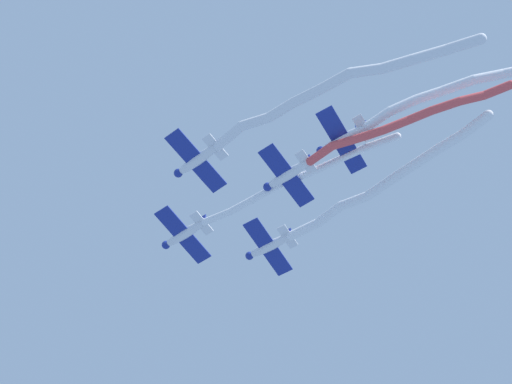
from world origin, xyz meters
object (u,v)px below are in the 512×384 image
Objects in this scene: airplane_right_wing at (269,246)px; airplane_slot at (287,175)px; airplane_lead at (184,234)px; airplane_trail at (342,140)px; airplane_left_wing at (197,160)px.

airplane_slot is at bearing 131.75° from airplane_right_wing.
airplane_lead is 1.01× the size of airplane_trail.
airplane_right_wing is at bearing -44.02° from airplane_slot.
airplane_right_wing is (3.82, 7.42, 0.30)m from airplane_lead.
airplane_trail is at bearing -179.14° from airplane_slot.
airplane_slot is 5.93m from airplane_trail.
airplane_left_wing is at bearing 135.71° from airplane_lead.
airplane_left_wing is at bearing 86.71° from airplane_right_wing.
airplane_lead is at bearing 0.94° from airplane_slot.
airplane_trail is at bearing 150.14° from airplane_right_wing.
airplane_right_wing is (-3.61, 11.23, 0.70)m from airplane_left_wing.
airplane_left_wing is 1.00× the size of airplane_slot.
airplane_right_wing is 13.20m from airplane_trail.
airplane_left_wing is 13.22m from airplane_trail.
airplane_right_wing is at bearing -134.35° from airplane_lead.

